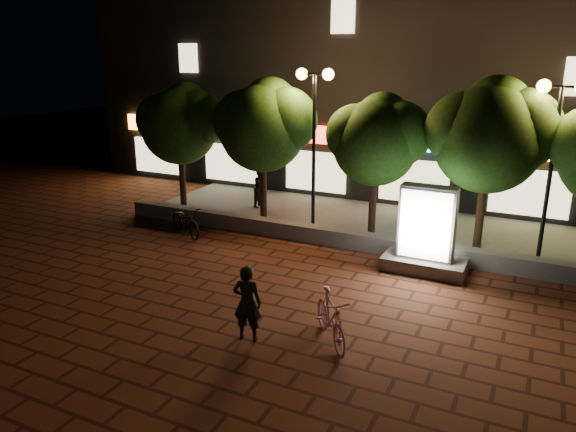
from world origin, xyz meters
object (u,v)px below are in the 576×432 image
Objects in this scene: tree_far_left at (181,121)px; scooter_parked at (186,221)px; tree_mid at (378,137)px; street_lamp_right at (557,125)px; pedestrian at (261,187)px; street_lamp_left at (314,108)px; tree_left at (265,122)px; ad_kiosk at (426,237)px; scooter_pink at (331,318)px; rider at (247,303)px; tree_right at (491,132)px.

tree_far_left is 2.50× the size of scooter_parked.
street_lamp_right is at bearing -3.04° from tree_mid.
pedestrian is (2.73, 1.09, -2.46)m from tree_far_left.
street_lamp_left is 2.80× the size of scooter_parked.
tree_left reaches higher than pedestrian.
ad_kiosk is 1.31× the size of scooter_pink.
street_lamp_left is (5.45, -0.26, 0.74)m from tree_far_left.
street_lamp_right is at bearing 0.00° from street_lamp_left.
tree_mid is 2.22m from street_lamp_left.
rider is at bearing -152.78° from pedestrian.
street_lamp_left is 3.44× the size of pedestrian.
tree_far_left is at bearing -59.47° from rider.
tree_mid is 5.00m from street_lamp_right.
tree_left reaches higher than tree_far_left.
rider is (-1.60, -0.62, 0.27)m from scooter_pink.
tree_mid is 5.44m from pedestrian.
rider is at bearing -115.64° from tree_right.
street_lamp_left reaches higher than tree_right.
tree_left is 4.00m from tree_mid.
scooter_pink is at bearing -118.81° from street_lamp_right.
pedestrian is (-2.72, 1.35, -3.20)m from street_lamp_left.
pedestrian is (-0.78, 1.09, -2.61)m from tree_left.
scooter_pink is 1.22× the size of pedestrian.
tree_mid reaches higher than rider.
rider reaches higher than pedestrian.
tree_mid is at bearing 176.96° from street_lamp_right.
scooter_parked is (-10.46, -2.44, -3.41)m from street_lamp_right.
ad_kiosk is at bearing -21.03° from tree_left.
tree_far_left is at bearing 180.00° from tree_mid.
tree_right is at bearing -97.33° from pedestrian.
street_lamp_right is at bearing 36.91° from ad_kiosk.
tree_left is 4.29m from scooter_parked.
tree_right reaches higher than street_lamp_right.
tree_right reaches higher than scooter_parked.
scooter_pink is at bearing -143.07° from pedestrian.
street_lamp_left reaches higher than ad_kiosk.
street_lamp_left is 1.04× the size of street_lamp_right.
tree_far_left is 0.95× the size of tree_left.
pedestrian is at bearing 87.70° from scooter_pink.
scooter_parked is at bearing -144.73° from street_lamp_left.
street_lamp_left is at bearing -2.76° from tree_far_left.
tree_left is at bearing 87.87° from scooter_pink.
street_lamp_left is 8.21m from rider.
tree_mid is 2.46× the size of scooter_pink.
tree_left is 1.09× the size of tree_mid.
street_lamp_right is at bearing -49.04° from scooter_parked.
ad_kiosk is 7.74m from pedestrian.
ad_kiosk reaches higher than pedestrian.
tree_far_left is at bearing -180.00° from tree_left.
street_lamp_left is (-2.05, -0.26, 0.81)m from tree_mid.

